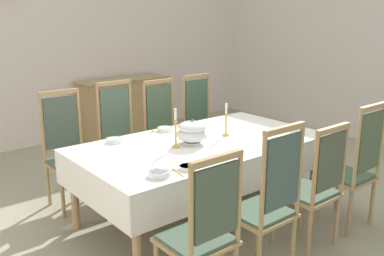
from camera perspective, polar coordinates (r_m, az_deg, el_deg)
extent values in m
cube|color=gray|center=(4.29, 0.40, -11.26)|extent=(7.12, 6.26, 0.04)
cube|color=silver|center=(6.61, -17.76, 11.53)|extent=(7.12, 0.08, 3.11)
cylinder|color=tan|center=(3.13, -7.45, -14.35)|extent=(0.07, 0.07, 0.71)
cylinder|color=tan|center=(4.49, 16.05, -5.49)|extent=(0.07, 0.07, 0.71)
cylinder|color=tan|center=(3.97, -15.52, -8.20)|extent=(0.07, 0.07, 0.71)
cylinder|color=#A47E4E|center=(5.11, 6.50, -2.46)|extent=(0.07, 0.07, 0.71)
cube|color=#A48258|center=(3.96, 1.34, -2.82)|extent=(2.18, 1.12, 0.08)
cube|color=#A68354|center=(3.95, 1.34, -2.06)|extent=(2.30, 1.24, 0.03)
cube|color=white|center=(3.94, 1.34, -1.82)|extent=(2.32, 1.26, 0.00)
cube|color=white|center=(3.57, 7.87, -6.44)|extent=(2.32, 0.00, 0.31)
cube|color=white|center=(4.46, -3.88, -1.93)|extent=(2.32, 0.00, 0.31)
cube|color=white|center=(3.40, -13.75, -7.86)|extent=(0.00, 1.26, 0.31)
cube|color=white|center=(4.79, 11.88, -1.02)|extent=(0.00, 1.26, 0.31)
cylinder|color=#A08358|center=(3.20, 1.08, -16.24)|extent=(0.04, 0.04, 0.44)
cube|color=#A68354|center=(2.86, 0.51, -14.96)|extent=(0.44, 0.42, 0.03)
cube|color=#405644|center=(2.85, 0.51, -14.54)|extent=(0.40, 0.38, 0.02)
cylinder|color=#9D814D|center=(2.47, -0.15, -11.77)|extent=(0.03, 0.03, 0.61)
cylinder|color=#A78854|center=(2.71, 6.35, -9.34)|extent=(0.03, 0.03, 0.61)
cube|color=#435341|center=(2.57, 3.28, -9.91)|extent=(0.34, 0.02, 0.46)
cube|color=#A68354|center=(2.47, 3.37, -4.17)|extent=(0.40, 0.04, 0.04)
cylinder|color=#9D8850|center=(4.38, -12.36, -7.63)|extent=(0.04, 0.04, 0.44)
cylinder|color=#AA8552|center=(4.24, -16.97, -8.74)|extent=(0.04, 0.04, 0.44)
cylinder|color=#9D7D4C|center=(4.68, -14.39, -6.24)|extent=(0.04, 0.04, 0.44)
cylinder|color=#9E8D54|center=(4.55, -18.74, -7.21)|extent=(0.04, 0.04, 0.44)
cube|color=#A68354|center=(4.38, -15.83, -4.60)|extent=(0.44, 0.42, 0.03)
cube|color=#405644|center=(4.37, -15.85, -4.30)|extent=(0.40, 0.38, 0.02)
cylinder|color=#AA8851|center=(4.52, -14.86, 0.73)|extent=(0.03, 0.03, 0.68)
cylinder|color=#A28051|center=(4.38, -19.49, -0.09)|extent=(0.03, 0.03, 0.68)
cube|color=#435144|center=(4.44, -17.17, 0.75)|extent=(0.34, 0.02, 0.51)
cube|color=#A68354|center=(4.37, -17.48, 4.61)|extent=(0.40, 0.04, 0.04)
cylinder|color=tan|center=(3.33, 4.18, -14.91)|extent=(0.04, 0.04, 0.44)
cylinder|color=tan|center=(3.58, 8.73, -12.85)|extent=(0.04, 0.04, 0.44)
cylinder|color=#9F8953|center=(3.38, 13.40, -14.89)|extent=(0.04, 0.04, 0.44)
cube|color=#A68354|center=(3.24, 8.99, -11.37)|extent=(0.44, 0.42, 0.03)
cube|color=#405644|center=(3.23, 9.01, -10.98)|extent=(0.40, 0.38, 0.02)
cylinder|color=#A48051|center=(2.84, 9.50, -7.42)|extent=(0.03, 0.03, 0.68)
cylinder|color=#9E8657|center=(3.13, 14.26, -5.55)|extent=(0.03, 0.03, 0.68)
cube|color=#3E534B|center=(2.97, 12.03, -5.83)|extent=(0.34, 0.02, 0.52)
cube|color=#A68354|center=(2.88, 12.36, -0.12)|extent=(0.40, 0.04, 0.04)
cylinder|color=#A27D5B|center=(4.66, -5.67, -5.93)|extent=(0.04, 0.04, 0.44)
cylinder|color=#9E7C55|center=(4.48, -9.74, -6.97)|extent=(0.04, 0.04, 0.44)
cylinder|color=#A0874E|center=(4.94, -7.99, -4.74)|extent=(0.04, 0.04, 0.44)
cylinder|color=#A47C5B|center=(4.77, -11.90, -5.66)|extent=(0.04, 0.04, 0.44)
cube|color=#A68354|center=(4.63, -8.94, -3.10)|extent=(0.44, 0.42, 0.03)
cube|color=#405644|center=(4.62, -8.95, -2.82)|extent=(0.40, 0.38, 0.02)
cylinder|color=#9F8C58|center=(4.79, -8.26, 2.06)|extent=(0.03, 0.03, 0.71)
cylinder|color=#A87B54|center=(4.61, -12.41, 1.34)|extent=(0.03, 0.03, 0.71)
cube|color=#485B4A|center=(4.69, -10.32, 2.13)|extent=(0.34, 0.02, 0.54)
cube|color=#A68354|center=(4.63, -10.50, 5.97)|extent=(0.40, 0.04, 0.04)
cylinder|color=tan|center=(3.71, 10.85, -11.86)|extent=(0.04, 0.04, 0.44)
cylinder|color=#AF7D54|center=(3.98, 14.43, -10.11)|extent=(0.04, 0.04, 0.44)
cylinder|color=#A38156|center=(3.52, 15.45, -13.72)|extent=(0.04, 0.04, 0.44)
cylinder|color=tan|center=(3.81, 18.85, -11.70)|extent=(0.04, 0.04, 0.44)
cube|color=#A68354|center=(3.65, 15.15, -8.54)|extent=(0.44, 0.42, 0.03)
cube|color=#405644|center=(3.64, 15.18, -8.18)|extent=(0.40, 0.38, 0.02)
cylinder|color=#AD7F4D|center=(3.29, 16.19, -5.57)|extent=(0.03, 0.03, 0.58)
cylinder|color=tan|center=(3.61, 19.75, -4.06)|extent=(0.03, 0.03, 0.58)
cube|color=#48513E|center=(3.44, 18.09, -4.32)|extent=(0.34, 0.02, 0.44)
cube|color=#A68354|center=(3.36, 18.45, -0.10)|extent=(0.40, 0.04, 0.04)
cylinder|color=tan|center=(4.98, -0.10, -4.44)|extent=(0.04, 0.04, 0.44)
cylinder|color=tan|center=(4.76, -3.66, -5.40)|extent=(0.04, 0.04, 0.44)
cylinder|color=#A48C4D|center=(5.25, -2.59, -3.42)|extent=(0.04, 0.04, 0.44)
cylinder|color=#A6884B|center=(5.04, -6.06, -4.27)|extent=(0.04, 0.04, 0.44)
cube|color=#A68354|center=(4.93, -3.14, -1.80)|extent=(0.44, 0.42, 0.03)
cube|color=#405644|center=(4.93, -3.14, -1.53)|extent=(0.40, 0.38, 0.02)
cylinder|color=#9E824C|center=(5.11, -2.69, 2.79)|extent=(0.03, 0.03, 0.67)
cylinder|color=#AD7956|center=(4.89, -6.36, 2.16)|extent=(0.03, 0.03, 0.67)
cube|color=#43593F|center=(4.99, -4.49, 2.86)|extent=(0.34, 0.02, 0.51)
cube|color=#A68354|center=(4.93, -4.56, 6.27)|extent=(0.40, 0.04, 0.04)
cylinder|color=#A08C4F|center=(4.13, 16.06, -9.30)|extent=(0.04, 0.04, 0.44)
cylinder|color=#AD7F53|center=(4.43, 18.91, -7.86)|extent=(0.04, 0.04, 0.44)
cylinder|color=#9C7D5D|center=(3.96, 20.38, -10.77)|extent=(0.04, 0.04, 0.44)
cylinder|color=#A18950|center=(4.27, 23.03, -9.13)|extent=(0.04, 0.04, 0.44)
cube|color=#A68354|center=(4.11, 19.89, -6.26)|extent=(0.44, 0.42, 0.03)
cube|color=#405644|center=(4.10, 19.92, -5.94)|extent=(0.40, 0.38, 0.02)
cylinder|color=tan|center=(3.75, 21.28, -2.78)|extent=(0.03, 0.03, 0.67)
cylinder|color=#9D8A4A|center=(4.08, 24.02, -1.65)|extent=(0.03, 0.03, 0.67)
cube|color=#48583F|center=(3.90, 22.76, -1.72)|extent=(0.34, 0.02, 0.51)
cube|color=#A68354|center=(3.83, 23.21, 2.62)|extent=(0.40, 0.04, 0.04)
cylinder|color=#A87C55|center=(5.34, 4.68, -3.12)|extent=(0.04, 0.04, 0.44)
cylinder|color=#AC7957|center=(5.10, 1.59, -3.98)|extent=(0.04, 0.04, 0.44)
cylinder|color=#9E8459|center=(5.59, 2.13, -2.24)|extent=(0.04, 0.04, 0.44)
cylinder|color=#A38C50|center=(5.36, -0.93, -3.00)|extent=(0.04, 0.04, 0.44)
cube|color=#A68354|center=(5.28, 1.89, -0.66)|extent=(0.44, 0.42, 0.03)
cube|color=#405644|center=(5.27, 1.89, -0.40)|extent=(0.40, 0.38, 0.02)
cylinder|color=#AA7F4C|center=(5.46, 2.16, 3.65)|extent=(0.03, 0.03, 0.67)
cylinder|color=#A38254|center=(5.21, -1.07, 3.11)|extent=(0.03, 0.03, 0.67)
cube|color=#3D5944|center=(5.33, 0.58, 3.74)|extent=(0.34, 0.02, 0.51)
cube|color=#A68354|center=(5.28, 0.59, 6.98)|extent=(0.40, 0.04, 0.04)
cylinder|color=silver|center=(3.87, 0.03, -1.97)|extent=(0.16, 0.16, 0.02)
ellipsoid|color=silver|center=(3.84, 0.03, -0.91)|extent=(0.29, 0.29, 0.13)
ellipsoid|color=silver|center=(3.82, 0.03, 0.17)|extent=(0.26, 0.26, 0.10)
sphere|color=#3D6E5C|center=(3.81, 0.03, 0.97)|extent=(0.03, 0.03, 0.03)
cylinder|color=gold|center=(3.76, -2.19, -2.53)|extent=(0.07, 0.07, 0.02)
cylinder|color=gold|center=(3.72, -2.21, -0.78)|extent=(0.02, 0.02, 0.22)
cone|color=gold|center=(3.69, -2.23, 0.97)|extent=(0.04, 0.04, 0.02)
cylinder|color=silver|center=(3.68, -2.24, 1.88)|extent=(0.02, 0.02, 0.10)
cylinder|color=gold|center=(4.13, 4.55, -0.91)|extent=(0.07, 0.07, 0.02)
cylinder|color=gold|center=(4.11, 4.58, 0.46)|extent=(0.02, 0.02, 0.19)
cone|color=gold|center=(4.08, 4.61, 1.81)|extent=(0.04, 0.04, 0.02)
cylinder|color=silver|center=(4.07, 4.63, 2.63)|extent=(0.02, 0.02, 0.10)
cylinder|color=silver|center=(4.30, -3.65, -0.13)|extent=(0.15, 0.15, 0.03)
cylinder|color=silver|center=(4.30, -3.65, -0.06)|extent=(0.13, 0.13, 0.02)
torus|color=#3D6E5C|center=(4.30, -3.65, 0.05)|extent=(0.15, 0.15, 0.01)
cylinder|color=silver|center=(3.24, -0.59, -5.30)|extent=(0.15, 0.15, 0.03)
cylinder|color=silver|center=(3.24, -0.59, -5.23)|extent=(0.12, 0.12, 0.02)
torus|color=#3D6E5C|center=(3.24, -0.59, -5.12)|extent=(0.14, 0.14, 0.01)
cylinder|color=silver|center=(3.97, -10.35, -1.64)|extent=(0.16, 0.16, 0.04)
cylinder|color=silver|center=(3.97, -10.36, -1.56)|extent=(0.13, 0.13, 0.02)
torus|color=#3D6E5C|center=(3.97, -10.36, -1.43)|extent=(0.15, 0.15, 0.01)
cylinder|color=silver|center=(3.11, -4.44, -6.16)|extent=(0.17, 0.17, 0.04)
cylinder|color=silver|center=(3.11, -4.44, -6.06)|extent=(0.14, 0.14, 0.03)
torus|color=#3D6E5C|center=(3.11, -4.44, -5.89)|extent=(0.16, 0.16, 0.01)
cube|color=gold|center=(4.22, -4.50, -0.63)|extent=(0.03, 0.14, 0.00)
ellipsoid|color=gold|center=(4.28, -5.26, -0.40)|extent=(0.03, 0.05, 0.01)
cube|color=gold|center=(3.16, -1.77, -6.07)|extent=(0.04, 0.14, 0.00)
ellipsoid|color=gold|center=(3.23, -2.45, -5.56)|extent=(0.03, 0.05, 0.01)
cube|color=#A68354|center=(6.86, -9.08, 2.74)|extent=(1.40, 0.44, 0.88)
cube|color=#A0875C|center=(6.78, -9.24, 6.47)|extent=(1.44, 0.48, 0.02)
cube|color=tan|center=(7.22, -7.59, 3.42)|extent=(0.59, 0.01, 0.70)
cube|color=#AC8452|center=(6.89, -12.54, 2.62)|extent=(0.59, 0.01, 0.70)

